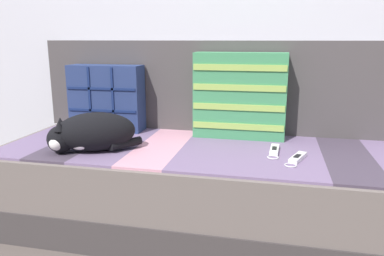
% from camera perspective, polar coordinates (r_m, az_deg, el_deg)
% --- Properties ---
extents(ground_plane, '(14.00, 14.00, 0.00)m').
position_cam_1_polar(ground_plane, '(1.80, 1.23, -15.93)').
color(ground_plane, '#564C47').
extents(couch, '(1.99, 0.82, 0.39)m').
position_cam_1_polar(couch, '(1.84, 2.13, -8.60)').
color(couch, '#3D3838').
rests_on(couch, ground_plane).
extents(sofa_backrest, '(1.95, 0.14, 0.48)m').
position_cam_1_polar(sofa_backrest, '(2.06, 4.01, 6.41)').
color(sofa_backrest, '#474242').
rests_on(sofa_backrest, couch).
extents(throw_pillow_quilted, '(0.40, 0.14, 0.36)m').
position_cam_1_polar(throw_pillow_quilted, '(2.10, -12.87, 4.50)').
color(throw_pillow_quilted, navy).
rests_on(throw_pillow_quilted, couch).
extents(throw_pillow_striped, '(0.46, 0.14, 0.43)m').
position_cam_1_polar(throw_pillow_striped, '(1.90, 7.28, 4.91)').
color(throw_pillow_striped, '#3D8956').
rests_on(throw_pillow_striped, couch).
extents(sleeping_cat, '(0.40, 0.32, 0.17)m').
position_cam_1_polar(sleeping_cat, '(1.73, -15.24, -0.77)').
color(sleeping_cat, black).
rests_on(sleeping_cat, couch).
extents(game_remote_near, '(0.05, 0.19, 0.02)m').
position_cam_1_polar(game_remote_near, '(1.71, 12.43, -3.34)').
color(game_remote_near, white).
rests_on(game_remote_near, couch).
extents(game_remote_far, '(0.10, 0.19, 0.02)m').
position_cam_1_polar(game_remote_far, '(1.62, 15.75, -4.44)').
color(game_remote_far, white).
rests_on(game_remote_far, couch).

